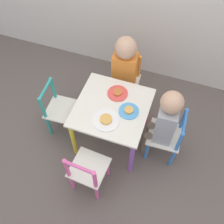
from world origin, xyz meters
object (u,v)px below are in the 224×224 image
object	(u,v)px
kids_table	(112,112)
chair_teal	(60,110)
chair_blue	(167,137)
child_back	(124,69)
child_right	(164,121)
chair_pink	(88,171)
chair_orange	(125,82)
plate_back	(118,93)
plate_right	(129,111)
plate_front	(106,120)

from	to	relation	value
kids_table	chair_teal	bearing A→B (deg)	-176.56
kids_table	chair_blue	distance (m)	0.48
child_back	child_right	world-z (taller)	child_back
kids_table	chair_pink	world-z (taller)	chair_pink
chair_orange	child_back	size ratio (longest dim) A/B	0.66
plate_back	child_back	bearing A→B (deg)	96.57
chair_blue	plate_right	bearing A→B (deg)	-89.08
plate_right	plate_front	bearing A→B (deg)	-135.00
chair_blue	kids_table	bearing A→B (deg)	-90.00
chair_orange	plate_front	xyz separation A→B (m)	(0.04, -0.59, 0.23)
kids_table	chair_teal	size ratio (longest dim) A/B	1.08
child_right	plate_back	world-z (taller)	child_right
kids_table	chair_pink	bearing A→B (deg)	-93.59
chair_blue	child_right	world-z (taller)	child_right
chair_pink	plate_front	distance (m)	0.40
kids_table	chair_orange	bearing A→B (deg)	94.40
child_back	plate_back	bearing A→B (deg)	-87.83
plate_back	plate_right	world-z (taller)	same
child_back	plate_front	size ratio (longest dim) A/B	3.94
child_right	plate_front	size ratio (longest dim) A/B	3.87
plate_right	plate_front	xyz separation A→B (m)	(-0.13, -0.13, 0.00)
chair_orange	child_right	bearing A→B (deg)	-49.88
child_back	plate_right	distance (m)	0.43
chair_pink	plate_back	xyz separation A→B (m)	(0.03, 0.59, 0.23)
child_back	chair_blue	bearing A→B (deg)	-42.34
plate_right	chair_teal	bearing A→B (deg)	-177.33
child_back	kids_table	bearing A→B (deg)	-90.00
chair_pink	child_back	world-z (taller)	child_back
plate_back	kids_table	bearing A→B (deg)	-90.00
child_back	plate_front	world-z (taller)	child_back
chair_orange	chair_teal	bearing A→B (deg)	-135.48
child_back	child_right	bearing A→B (deg)	-46.16
chair_blue	child_back	world-z (taller)	child_back
plate_right	chair_pink	bearing A→B (deg)	-109.40
chair_blue	child_right	xyz separation A→B (m)	(-0.06, -0.00, 0.20)
chair_pink	child_right	distance (m)	0.67
kids_table	chair_blue	size ratio (longest dim) A/B	1.08
chair_orange	child_right	size ratio (longest dim) A/B	0.67
chair_orange	chair_blue	xyz separation A→B (m)	(0.50, -0.44, 0.00)
plate_right	plate_front	world-z (taller)	same
chair_pink	plate_back	size ratio (longest dim) A/B	3.19
child_back	chair_pink	bearing A→B (deg)	-94.27
plate_front	child_back	bearing A→B (deg)	93.31
chair_orange	plate_back	size ratio (longest dim) A/B	3.19
chair_pink	plate_back	world-z (taller)	chair_pink
kids_table	plate_back	size ratio (longest dim) A/B	3.43
chair_orange	plate_back	bearing A→B (deg)	-88.22
child_back	child_right	size ratio (longest dim) A/B	1.02
chair_orange	chair_teal	distance (m)	0.65
plate_back	plate_front	world-z (taller)	same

